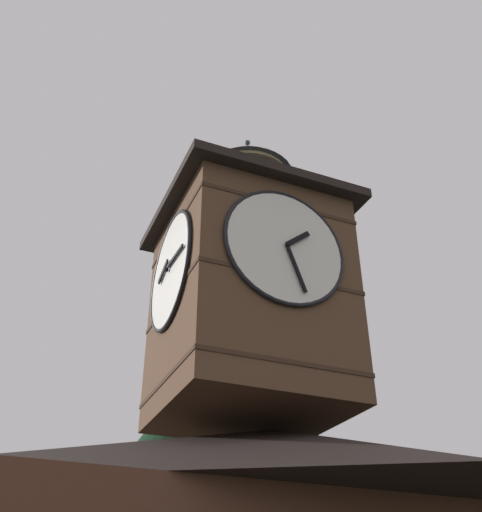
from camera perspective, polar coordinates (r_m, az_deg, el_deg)
clock_tower at (r=15.28m, az=0.65°, el=-2.77°), size 4.73×4.73×8.30m
pine_tree_behind at (r=18.44m, az=-4.97°, el=-20.94°), size 6.21×6.21×14.13m
moon at (r=49.12m, az=6.84°, el=-22.00°), size 2.39×2.39×2.39m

